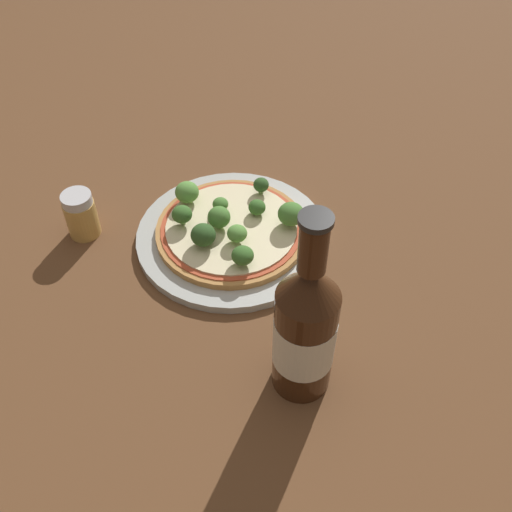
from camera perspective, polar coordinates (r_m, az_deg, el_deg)
name	(u,v)px	position (r m, az deg, el deg)	size (l,w,h in m)	color
ground_plane	(247,238)	(0.84, -0.91, 1.71)	(3.00, 3.00, 0.00)	brown
plate	(232,236)	(0.84, -2.27, 1.91)	(0.27, 0.27, 0.01)	#B2B7B2
pizza	(232,230)	(0.83, -2.34, 2.52)	(0.21, 0.21, 0.01)	#B77F42
broccoli_floret_0	(261,185)	(0.86, 0.48, 6.77)	(0.02, 0.02, 0.03)	#7A9E5B
broccoli_floret_1	(243,256)	(0.76, -1.28, 0.04)	(0.03, 0.03, 0.03)	#7A9E5B
broccoli_floret_2	(257,207)	(0.83, 0.10, 4.66)	(0.02, 0.02, 0.02)	#7A9E5B
broccoli_floret_3	(220,204)	(0.84, -3.41, 4.93)	(0.02, 0.02, 0.02)	#7A9E5B
broccoli_floret_4	(182,214)	(0.82, -7.06, 3.95)	(0.03, 0.03, 0.03)	#7A9E5B
broccoli_floret_5	(187,192)	(0.85, -6.59, 6.06)	(0.03, 0.03, 0.03)	#7A9E5B
broccoli_floret_6	(291,214)	(0.81, 3.35, 4.01)	(0.04, 0.04, 0.03)	#7A9E5B
broccoli_floret_7	(219,217)	(0.81, -3.54, 3.71)	(0.03, 0.03, 0.03)	#7A9E5B
broccoli_floret_8	(203,235)	(0.79, -5.05, 2.01)	(0.03, 0.03, 0.03)	#7A9E5B
broccoli_floret_9	(237,234)	(0.79, -1.81, 2.15)	(0.03, 0.03, 0.03)	#7A9E5B
beer_bottle	(305,329)	(0.62, 4.71, -6.93)	(0.07, 0.07, 0.25)	#381E0F
pepper_shaker	(81,215)	(0.86, -16.34, 3.80)	(0.04, 0.04, 0.07)	tan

